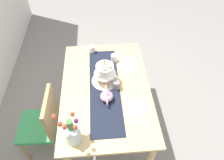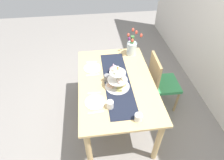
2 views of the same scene
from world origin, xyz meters
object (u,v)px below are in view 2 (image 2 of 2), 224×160
object	(u,v)px
fork_left	(92,62)
knife_right	(96,112)
cream_jug	(138,117)
tulip_vase	(132,47)
tiered_cake_stand	(118,81)
mug_white_text	(110,105)
teapot	(114,70)
mug_grey	(107,78)
chair_left	(160,81)
knife_left	(93,75)
dinner_plate_left	(92,68)
dining_table	(116,88)
dinner_plate_right	(95,102)
fork_right	(94,93)

from	to	relation	value
fork_left	knife_right	bearing A→B (deg)	0.00
cream_jug	knife_right	size ratio (longest dim) A/B	0.50
tulip_vase	cream_jug	xyz separation A→B (m)	(1.19, -0.18, -0.08)
tiered_cake_stand	mug_white_text	bearing A→B (deg)	-22.19
teapot	mug_grey	world-z (taller)	teapot
chair_left	knife_left	bearing A→B (deg)	-86.52
dinner_plate_left	dining_table	bearing A→B (deg)	43.22
fork_left	mug_grey	world-z (taller)	mug_grey
dinner_plate_right	fork_right	distance (m)	0.15
chair_left	teapot	xyz separation A→B (m)	(0.05, -0.70, 0.33)
teapot	dinner_plate_left	bearing A→B (deg)	-115.49
tulip_vase	fork_left	distance (m)	0.63
tiered_cake_stand	tulip_vase	bearing A→B (deg)	155.05
cream_jug	fork_right	size ratio (longest dim) A/B	0.57
tulip_vase	mug_white_text	xyz separation A→B (m)	(0.99, -0.44, -0.08)
tulip_vase	mug_white_text	distance (m)	1.09
dinner_plate_right	mug_white_text	size ratio (longest dim) A/B	2.42
teapot	fork_right	xyz separation A→B (m)	(0.34, -0.29, -0.06)
teapot	dinner_plate_right	distance (m)	0.57
chair_left	mug_grey	distance (m)	0.90
dining_table	teapot	xyz separation A→B (m)	(-0.17, 0.00, 0.17)
dining_table	tulip_vase	world-z (taller)	tulip_vase
teapot	knife_right	size ratio (longest dim) A/B	1.40
tulip_vase	knife_right	distance (m)	1.21
teapot	knife_left	distance (m)	0.29
tulip_vase	dinner_plate_right	world-z (taller)	tulip_vase
chair_left	dinner_plate_right	size ratio (longest dim) A/B	3.96
tulip_vase	knife_right	xyz separation A→B (m)	(1.04, -0.60, -0.12)
cream_jug	dinner_plate_right	bearing A→B (deg)	-124.80
tulip_vase	cream_jug	world-z (taller)	tulip_vase
knife_right	mug_grey	distance (m)	0.52
fork_right	mug_grey	xyz separation A→B (m)	(-0.19, 0.18, 0.05)
knife_right	mug_grey	xyz separation A→B (m)	(-0.48, 0.18, 0.05)
knife_left	fork_right	distance (m)	0.33
knife_left	mug_white_text	distance (m)	0.60
dinner_plate_left	mug_grey	xyz separation A→B (m)	(0.28, 0.18, 0.05)
mug_white_text	fork_left	bearing A→B (deg)	-169.48
tulip_vase	fork_right	world-z (taller)	tulip_vase
tiered_cake_stand	mug_white_text	world-z (taller)	tiered_cake_stand
dining_table	knife_right	bearing A→B (deg)	-31.87
cream_jug	dinner_plate_left	bearing A→B (deg)	-155.09
tulip_vase	chair_left	bearing A→B (deg)	46.94
teapot	cream_jug	bearing A→B (deg)	10.12
teapot	fork_left	bearing A→B (deg)	-134.49
dinner_plate_left	knife_right	bearing A→B (deg)	0.00
dinner_plate_right	chair_left	bearing A→B (deg)	118.47
cream_jug	dinner_plate_left	size ratio (longest dim) A/B	0.37
teapot	dinner_plate_left	size ratio (longest dim) A/B	1.04
cream_jug	fork_right	bearing A→B (deg)	-136.00
fork_right	knife_right	world-z (taller)	same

